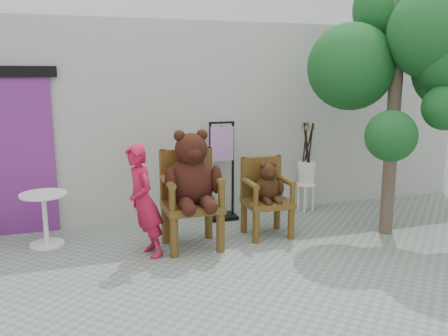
% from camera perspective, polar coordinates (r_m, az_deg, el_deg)
% --- Properties ---
extents(ground_plane, '(60.00, 60.00, 0.00)m').
position_cam_1_polar(ground_plane, '(5.40, 7.62, -13.12)').
color(ground_plane, gray).
rests_on(ground_plane, ground).
extents(back_wall, '(9.00, 1.00, 3.00)m').
position_cam_1_polar(back_wall, '(7.86, -1.94, 6.01)').
color(back_wall, '#B2AFA7').
rests_on(back_wall, ground).
extents(doorway, '(1.40, 0.11, 2.33)m').
position_cam_1_polar(doorway, '(7.12, -24.52, 1.72)').
color(doorway, '#722777').
rests_on(doorway, ground).
extents(chair_big, '(0.73, 0.81, 1.54)m').
position_cam_1_polar(chair_big, '(6.05, -3.96, -1.65)').
color(chair_big, '#4A310F').
rests_on(chair_big, ground).
extents(chair_small, '(0.62, 0.57, 1.08)m').
position_cam_1_polar(chair_small, '(6.58, 5.11, -2.70)').
color(chair_small, '#4A310F').
rests_on(chair_small, ground).
extents(person, '(0.45, 0.58, 1.41)m').
position_cam_1_polar(person, '(5.83, -9.62, -3.99)').
color(person, '#B31638').
rests_on(person, ground).
extents(cafe_table, '(0.60, 0.60, 0.70)m').
position_cam_1_polar(cafe_table, '(6.63, -20.75, -5.08)').
color(cafe_table, white).
rests_on(cafe_table, ground).
extents(display_stand, '(0.45, 0.35, 1.51)m').
position_cam_1_polar(display_stand, '(7.29, -0.27, -1.70)').
color(display_stand, black).
rests_on(display_stand, ground).
extents(stool_bucket, '(0.32, 0.32, 1.45)m').
position_cam_1_polar(stool_bucket, '(7.84, 9.90, -0.51)').
color(stool_bucket, white).
rests_on(stool_bucket, ground).
extents(tree, '(2.28, 2.11, 3.72)m').
position_cam_1_polar(tree, '(6.98, 21.90, 14.08)').
color(tree, '#443429').
rests_on(tree, ground).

